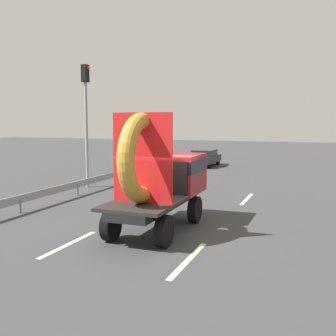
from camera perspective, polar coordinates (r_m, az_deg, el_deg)
The scene contains 9 objects.
ground_plane at distance 13.29m, azimuth -0.83°, elevation -8.84°, with size 120.00×120.00×0.00m, color #38383A.
flatbed_truck at distance 13.31m, azimuth -0.97°, elevation -1.13°, with size 2.02×4.87×3.80m.
distant_sedan at distance 31.97m, azimuth 5.21°, elevation 1.53°, with size 1.73×4.04×1.32m.
traffic_light at distance 21.94m, azimuth -11.52°, elevation 8.15°, with size 0.42×0.36×6.48m.
guardrail at distance 18.13m, azimuth -16.16°, elevation -3.19°, with size 0.10×15.78×0.71m.
lane_dash_left_near at distance 12.22m, azimuth -13.85°, elevation -10.40°, with size 2.73×0.16×0.01m, color beige.
lane_dash_left_far at distance 19.54m, azimuth 0.33°, elevation -3.80°, with size 2.83×0.16×0.01m, color beige.
lane_dash_right_near at distance 10.63m, azimuth 2.91°, elevation -12.83°, with size 2.93×0.16×0.01m, color beige.
lane_dash_right_far at distance 18.84m, azimuth 11.09°, elevation -4.32°, with size 2.76×0.16×0.01m, color beige.
Camera 1 is at (4.72, -11.90, 3.55)m, focal length 43.09 mm.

